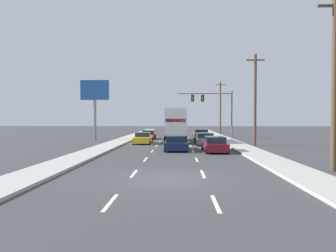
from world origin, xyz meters
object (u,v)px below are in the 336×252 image
object	(u,v)px
box_truck	(175,123)
utility_pole_mid	(255,99)
traffic_signal_mast	(209,102)
car_yellow	(143,138)
car_tan	(201,135)
roadside_billboard	(95,98)
utility_pole_near	(334,80)
utility_pole_far	(220,107)
car_navy	(176,144)
car_gray	(205,139)
car_red	(149,135)
car_maroon	(215,145)

from	to	relation	value
box_truck	utility_pole_mid	distance (m)	9.74
traffic_signal_mast	car_yellow	bearing A→B (deg)	-129.50
car_tan	roadside_billboard	bearing A→B (deg)	-169.93
utility_pole_near	utility_pole_mid	bearing A→B (deg)	91.21
utility_pole_far	utility_pole_mid	bearing A→B (deg)	-89.92
utility_pole_near	utility_pole_far	bearing A→B (deg)	90.50
traffic_signal_mast	utility_pole_near	distance (m)	26.89
utility_pole_near	roadside_billboard	distance (m)	28.01
box_truck	car_navy	distance (m)	9.51
car_gray	roadside_billboard	distance (m)	15.05
car_gray	utility_pole_mid	distance (m)	6.60
car_navy	utility_pole_far	bearing A→B (deg)	74.69
utility_pole_mid	utility_pole_near	bearing A→B (deg)	-88.79
box_truck	traffic_signal_mast	xyz separation A→B (m)	(4.73, 7.46, 2.92)
car_tan	roadside_billboard	world-z (taller)	roadside_billboard
car_red	utility_pole_mid	distance (m)	15.57
utility_pole_mid	box_truck	bearing A→B (deg)	149.46
box_truck	car_navy	size ratio (longest dim) A/B	2.13
utility_pole_near	car_gray	bearing A→B (deg)	108.45
utility_pole_mid	utility_pole_far	distance (m)	24.31
utility_pole_near	roadside_billboard	bearing A→B (deg)	131.37
box_truck	car_gray	bearing A→B (deg)	-47.69
car_yellow	car_tan	bearing A→B (deg)	44.56
car_tan	utility_pole_near	distance (m)	24.29
utility_pole_mid	car_yellow	bearing A→B (deg)	169.06
car_red	car_gray	distance (m)	10.52
car_yellow	car_red	bearing A→B (deg)	91.06
car_tan	traffic_signal_mast	size ratio (longest dim) A/B	0.52
car_yellow	utility_pole_far	bearing A→B (deg)	62.35
car_red	utility_pole_far	distance (m)	19.48
car_red	utility_pole_mid	xyz separation A→B (m)	(11.73, -9.35, 4.19)
utility_pole_mid	utility_pole_far	xyz separation A→B (m)	(-0.03, 24.31, 0.16)
car_tan	car_maroon	world-z (taller)	car_tan
car_red	utility_pole_mid	size ratio (longest dim) A/B	0.45
car_red	roadside_billboard	size ratio (longest dim) A/B	0.55
car_gray	utility_pole_far	distance (m)	23.91
roadside_billboard	traffic_signal_mast	bearing A→B (deg)	20.73
car_tan	utility_pole_near	world-z (taller)	utility_pole_near
car_yellow	traffic_signal_mast	world-z (taller)	traffic_signal_mast
car_navy	car_maroon	size ratio (longest dim) A/B	0.98
car_red	car_tan	world-z (taller)	car_tan
box_truck	utility_pole_far	xyz separation A→B (m)	(8.06, 19.54, 2.74)
utility_pole_mid	car_maroon	bearing A→B (deg)	-130.30
car_maroon	roadside_billboard	distance (m)	18.77
traffic_signal_mast	car_navy	bearing A→B (deg)	-105.25
car_gray	car_maroon	distance (m)	6.88
utility_pole_far	roadside_billboard	world-z (taller)	utility_pole_far
car_red	utility_pole_mid	bearing A→B (deg)	-38.57
car_maroon	car_navy	bearing A→B (deg)	163.43
car_gray	utility_pole_near	size ratio (longest dim) A/B	0.50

